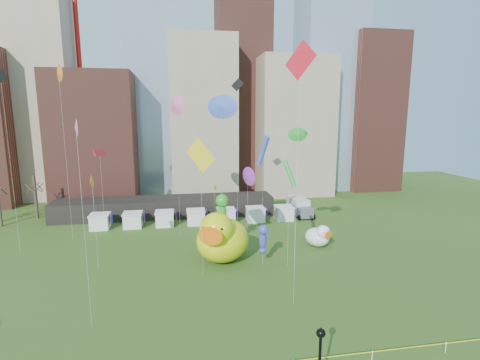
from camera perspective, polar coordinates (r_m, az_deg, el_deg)
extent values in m
cube|color=gray|center=(88.36, -29.10, 11.13)|extent=(14.00, 12.00, 42.00)
cube|color=brown|center=(79.43, -21.80, 6.14)|extent=(16.00, 14.00, 26.00)
cube|color=#8C9EB2|center=(86.21, -13.17, 16.53)|extent=(12.00, 12.00, 55.00)
cube|color=gray|center=(81.72, -5.92, 9.71)|extent=(14.00, 14.00, 34.00)
cube|color=brown|center=(90.36, 0.37, 20.65)|extent=(12.00, 12.00, 68.00)
cube|color=gray|center=(83.53, 8.17, 8.30)|extent=(16.00, 14.00, 30.00)
cube|color=#8C9EB2|center=(90.94, 13.72, 13.95)|extent=(14.00, 12.00, 48.00)
cube|color=brown|center=(93.32, 19.79, 9.85)|extent=(12.00, 12.00, 36.00)
cylinder|color=red|center=(90.29, -24.49, 22.38)|extent=(1.00, 1.00, 76.00)
cylinder|color=red|center=(93.34, 11.15, 22.64)|extent=(1.00, 1.00, 76.00)
cube|color=black|center=(65.60, -11.63, -4.17)|extent=(38.00, 6.00, 3.20)
cube|color=white|center=(61.20, -21.24, -6.20)|extent=(2.80, 2.80, 2.20)
cube|color=red|center=(60.72, -19.60, -5.74)|extent=(0.08, 1.40, 1.60)
cube|color=white|center=(60.37, -16.57, -6.15)|extent=(2.80, 2.80, 2.20)
cube|color=red|center=(60.03, -14.88, -5.66)|extent=(0.08, 1.40, 1.60)
cube|color=white|center=(59.94, -11.80, -6.05)|extent=(2.80, 2.80, 2.20)
cube|color=red|center=(59.76, -10.08, -5.54)|extent=(0.08, 1.40, 1.60)
cube|color=white|center=(59.93, -6.99, -5.91)|extent=(2.80, 2.80, 2.20)
cube|color=red|center=(59.90, -5.27, -5.39)|extent=(0.08, 1.40, 1.60)
cube|color=white|center=(60.34, -2.22, -5.72)|extent=(2.80, 2.80, 2.20)
cube|color=red|center=(60.45, -0.52, -5.19)|extent=(0.08, 1.40, 1.60)
cube|color=white|center=(61.16, 2.45, -5.51)|extent=(2.80, 2.80, 2.20)
cube|color=red|center=(61.41, 4.10, -4.97)|extent=(0.08, 1.40, 1.60)
cube|color=white|center=(62.36, 6.97, -5.26)|extent=(2.80, 2.80, 2.20)
cube|color=red|center=(62.76, 8.56, -4.73)|extent=(0.08, 1.40, 1.60)
cylinder|color=#382B21|center=(71.38, -29.59, -2.37)|extent=(0.44, 0.44, 7.50)
cylinder|color=white|center=(30.68, 20.15, -24.68)|extent=(0.06, 0.06, 0.90)
cylinder|color=white|center=(33.73, 29.75, -21.99)|extent=(0.06, 0.06, 0.90)
ellipsoid|color=#DBDF0B|center=(44.85, -2.77, -9.43)|extent=(8.80, 9.36, 5.22)
ellipsoid|color=#DBDF0B|center=(47.51, -1.73, -8.45)|extent=(2.13, 1.94, 2.12)
sphere|color=#DBDF0B|center=(42.07, -3.74, -7.76)|extent=(5.19, 5.19, 3.93)
cone|color=orange|center=(40.61, -4.48, -8.64)|extent=(2.69, 2.49, 2.16)
sphere|color=white|center=(41.28, -5.66, -7.38)|extent=(0.71, 0.71, 0.71)
sphere|color=white|center=(40.61, -2.77, -7.64)|extent=(0.71, 0.71, 0.71)
sphere|color=black|center=(40.98, -5.82, -7.52)|extent=(0.35, 0.35, 0.35)
sphere|color=black|center=(40.31, -2.91, -7.78)|extent=(0.35, 0.35, 0.35)
ellipsoid|color=white|center=(51.01, 12.09, -8.80)|extent=(4.11, 4.41, 2.50)
ellipsoid|color=white|center=(51.99, 11.05, -8.47)|extent=(1.01, 0.90, 1.01)
sphere|color=white|center=(49.93, 13.02, -8.04)|extent=(2.43, 2.43, 1.88)
cone|color=orange|center=(49.41, 13.66, -8.34)|extent=(1.27, 1.16, 1.03)
sphere|color=white|center=(49.15, 13.01, -8.03)|extent=(0.34, 0.34, 0.34)
sphere|color=white|center=(49.85, 13.88, -7.81)|extent=(0.34, 0.34, 0.34)
sphere|color=black|center=(49.04, 13.14, -8.07)|extent=(0.17, 0.17, 0.17)
sphere|color=black|center=(49.74, 14.01, -7.85)|extent=(0.17, 0.17, 0.17)
cylinder|color=silver|center=(46.83, -2.86, -8.45)|extent=(0.03, 0.03, 5.40)
ellipsoid|color=green|center=(46.03, -2.89, -5.26)|extent=(1.33, 1.13, 3.14)
sphere|color=green|center=(45.46, -2.88, -3.27)|extent=(1.76, 1.76, 1.60)
cone|color=green|center=(44.79, -2.77, -3.58)|extent=(0.66, 1.05, 0.56)
sphere|color=green|center=(46.59, -2.87, -7.38)|extent=(1.12, 1.12, 1.12)
cylinder|color=silver|center=(43.99, 3.61, -11.32)|extent=(0.03, 0.03, 3.10)
ellipsoid|color=#3A3CAE|center=(43.44, 3.64, -9.42)|extent=(1.07, 0.94, 2.37)
sphere|color=#3A3CAE|center=(42.89, 3.70, -7.89)|extent=(1.44, 1.44, 1.21)
cone|color=#3A3CAE|center=(42.41, 3.87, -8.19)|extent=(0.57, 0.83, 0.42)
sphere|color=#3A3CAE|center=(43.96, 3.60, -11.07)|extent=(0.85, 0.85, 0.85)
sphere|color=black|center=(23.72, 12.66, -22.54)|extent=(0.56, 0.56, 0.56)
cone|color=black|center=(23.56, 12.69, -21.93)|extent=(0.20, 0.20, 0.25)
cube|color=silver|center=(66.24, 9.16, -3.91)|extent=(2.76, 5.39, 2.64)
cube|color=#595960|center=(63.34, 10.25, -5.10)|extent=(2.51, 2.01, 1.69)
cylinder|color=black|center=(64.36, 8.64, -5.39)|extent=(0.31, 0.96, 0.95)
cylinder|color=black|center=(65.32, 10.82, -5.22)|extent=(0.31, 0.96, 0.95)
cylinder|color=black|center=(67.61, 7.56, -4.60)|extent=(0.31, 0.96, 0.95)
cylinder|color=black|center=(68.53, 9.65, -4.45)|extent=(0.31, 0.96, 0.95)
cylinder|color=silver|center=(57.55, -20.90, -2.04)|extent=(0.02, 0.02, 12.24)
cube|color=red|center=(56.63, -21.30, 4.02)|extent=(1.26, 2.73, 0.85)
cylinder|color=silver|center=(52.82, -9.74, 1.18)|extent=(0.02, 0.02, 19.02)
cone|color=pink|center=(52.20, -10.06, 11.55)|extent=(1.76, 2.64, 2.86)
cylinder|color=silver|center=(52.75, -32.47, 1.45)|extent=(0.02, 0.02, 22.20)
cube|color=black|center=(52.53, -33.66, 13.50)|extent=(1.59, 0.53, 1.66)
cylinder|color=silver|center=(42.37, 7.65, -6.47)|extent=(0.02, 0.02, 11.16)
cylinder|color=green|center=(41.12, 7.83, 1.00)|extent=(1.52, 1.64, 2.95)
cylinder|color=silver|center=(39.32, -6.03, -5.97)|extent=(0.02, 0.02, 13.53)
cube|color=yellow|center=(37.99, -6.22, 3.88)|extent=(2.80, 2.58, 3.77)
cylinder|color=silver|center=(48.40, 3.58, -3.09)|extent=(0.02, 0.02, 13.11)
cylinder|color=blue|center=(47.32, 3.66, 4.66)|extent=(1.61, 2.42, 4.00)
cylinder|color=silver|center=(55.86, -25.80, 2.97)|extent=(0.02, 0.02, 23.22)
cone|color=orange|center=(55.80, -26.75, 14.87)|extent=(1.33, 2.19, 2.32)
cylinder|color=silver|center=(45.84, 1.21, -5.71)|extent=(0.02, 0.02, 10.20)
cone|color=purple|center=(44.70, 1.24, 0.58)|extent=(0.89, 2.32, 2.32)
cylinder|color=silver|center=(32.67, 8.94, -1.52)|extent=(0.02, 0.02, 22.23)
cube|color=red|center=(32.31, 9.51, 18.16)|extent=(1.85, 2.77, 3.30)
cylinder|color=silver|center=(32.27, -23.40, -7.46)|extent=(0.02, 0.02, 16.72)
cone|color=pink|center=(30.90, -24.50, 7.50)|extent=(0.59, 1.48, 1.49)
cylinder|color=silver|center=(53.34, -0.39, 3.00)|extent=(0.02, 0.02, 21.93)
cube|color=black|center=(53.08, -0.40, 14.82)|extent=(1.73, 0.80, 1.88)
cylinder|color=silver|center=(44.15, 8.86, -2.94)|extent=(0.02, 0.02, 15.45)
cone|color=green|center=(43.07, 9.14, 7.12)|extent=(1.66, 0.32, 1.65)
cylinder|color=silver|center=(46.08, -3.94, -6.62)|extent=(0.02, 0.02, 8.71)
cube|color=yellow|center=(45.01, -4.01, -1.31)|extent=(0.70, 1.67, 0.53)
cylinder|color=silver|center=(42.82, -2.85, -1.08)|extent=(0.02, 0.02, 18.60)
cone|color=blue|center=(42.00, -2.97, 11.46)|extent=(2.29, 2.06, 2.74)
cylinder|color=silver|center=(44.82, -21.89, -6.78)|extent=(0.02, 0.02, 10.31)
cube|color=orange|center=(43.65, -22.34, -0.29)|extent=(0.14, 1.59, 1.59)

